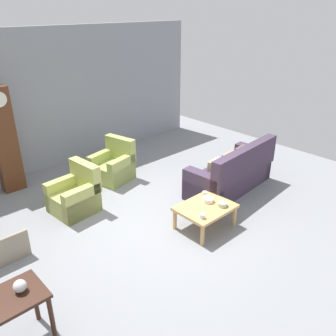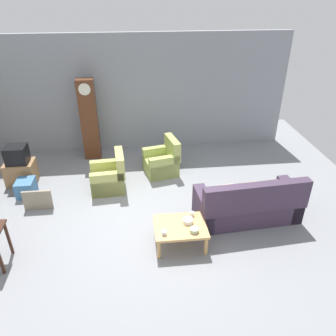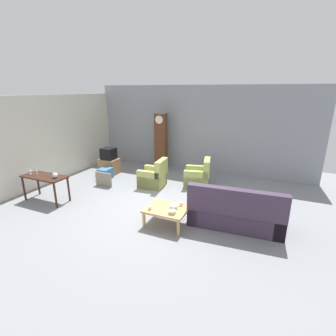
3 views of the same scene
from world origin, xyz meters
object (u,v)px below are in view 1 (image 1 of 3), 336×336
(cup_white_porcelain, at_px, (204,194))
(bowl_shallow_green, at_px, (222,204))
(bowl_white_stacked, at_px, (208,200))
(glass_dome_cloche, at_px, (20,286))
(armchair_olive_near, at_px, (75,196))
(framed_picture_leaning, at_px, (10,249))
(grandfather_clock, at_px, (5,141))
(armchair_olive_far, at_px, (113,167))
(couch_floral, at_px, (232,174))
(cup_blue_rimmed, at_px, (202,216))
(coffee_table_wood, at_px, (205,209))

(cup_white_porcelain, distance_m, bowl_shallow_green, 0.45)
(bowl_white_stacked, bearing_deg, glass_dome_cloche, -176.22)
(armchair_olive_near, xyz_separation_m, framed_picture_leaning, (-1.50, -0.67, -0.07))
(grandfather_clock, distance_m, bowl_shallow_green, 4.53)
(armchair_olive_far, height_order, glass_dome_cloche, armchair_olive_far)
(framed_picture_leaning, distance_m, bowl_shallow_green, 3.49)
(couch_floral, xyz_separation_m, armchair_olive_far, (-1.55, 2.11, -0.05))
(armchair_olive_near, distance_m, cup_blue_rimmed, 2.51)
(coffee_table_wood, bearing_deg, armchair_olive_far, 91.66)
(glass_dome_cloche, bearing_deg, framed_picture_leaning, 76.59)
(bowl_shallow_green, bearing_deg, cup_blue_rimmed, -178.08)
(cup_blue_rimmed, relative_size, bowl_white_stacked, 0.45)
(coffee_table_wood, bearing_deg, bowl_white_stacked, 24.12)
(glass_dome_cloche, bearing_deg, armchair_olive_near, 49.84)
(couch_floral, distance_m, bowl_shallow_green, 1.47)
(armchair_olive_far, height_order, framed_picture_leaning, armchair_olive_far)
(grandfather_clock, bearing_deg, cup_white_porcelain, -57.95)
(grandfather_clock, height_order, cup_blue_rimmed, grandfather_clock)
(armchair_olive_near, distance_m, cup_white_porcelain, 2.44)
(armchair_olive_near, relative_size, cup_white_porcelain, 10.41)
(cup_white_porcelain, bearing_deg, armchair_olive_far, 97.90)
(armchair_olive_near, relative_size, cup_blue_rimmed, 10.53)
(armchair_olive_far, xyz_separation_m, glass_dome_cloche, (-3.17, -2.83, 0.51))
(coffee_table_wood, bearing_deg, grandfather_clock, 117.22)
(coffee_table_wood, relative_size, cup_blue_rimmed, 10.99)
(armchair_olive_far, bearing_deg, glass_dome_cloche, -138.25)
(armchair_olive_far, distance_m, bowl_shallow_green, 2.89)
(bowl_shallow_green, bearing_deg, bowl_white_stacked, 104.67)
(cup_white_porcelain, height_order, cup_blue_rimmed, cup_white_porcelain)
(framed_picture_leaning, height_order, glass_dome_cloche, glass_dome_cloche)
(cup_blue_rimmed, bearing_deg, framed_picture_leaning, 148.04)
(couch_floral, bearing_deg, cup_white_porcelain, -165.92)
(armchair_olive_near, xyz_separation_m, coffee_table_wood, (1.39, -2.05, 0.06))
(bowl_white_stacked, bearing_deg, grandfather_clock, 119.48)
(armchair_olive_near, bearing_deg, armchair_olive_far, 25.44)
(framed_picture_leaning, bearing_deg, cup_blue_rimmed, -31.96)
(armchair_olive_far, relative_size, grandfather_clock, 0.43)
(bowl_shallow_green, bearing_deg, cup_white_porcelain, 85.32)
(couch_floral, xyz_separation_m, framed_picture_leaning, (-4.36, 0.83, -0.12))
(couch_floral, xyz_separation_m, coffee_table_wood, (-1.48, -0.56, 0.01))
(couch_floral, bearing_deg, coffee_table_wood, -159.18)
(couch_floral, height_order, cup_white_porcelain, couch_floral)
(cup_white_porcelain, bearing_deg, grandfather_clock, 122.05)
(grandfather_clock, distance_m, framed_picture_leaning, 2.69)
(bowl_white_stacked, relative_size, bowl_shallow_green, 1.16)
(armchair_olive_near, height_order, cup_blue_rimmed, armchair_olive_near)
(coffee_table_wood, height_order, framed_picture_leaning, framed_picture_leaning)
(armchair_olive_near, bearing_deg, grandfather_clock, 107.68)
(framed_picture_leaning, bearing_deg, bowl_white_stacked, -23.48)
(couch_floral, distance_m, armchair_olive_far, 2.62)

